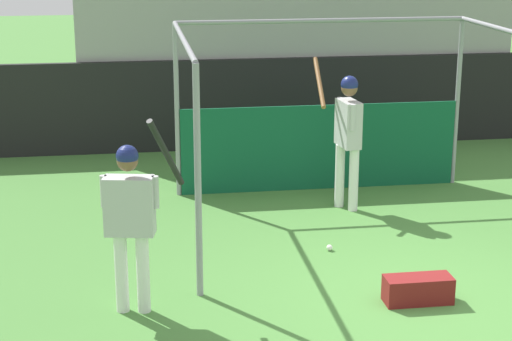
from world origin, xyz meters
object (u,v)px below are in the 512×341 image
at_px(player_waiting, 131,213).
at_px(baseball, 330,248).
at_px(player_batter, 347,128).
at_px(equipment_bag, 418,289).

distance_m(player_waiting, baseball, 2.86).
height_order(player_batter, equipment_bag, player_batter).
xyz_separation_m(player_batter, baseball, (-0.58, -1.53, -1.09)).
xyz_separation_m(player_batter, player_waiting, (-2.90, -2.85, -0.08)).
xyz_separation_m(player_waiting, equipment_bag, (2.89, -0.22, -0.91)).
bearing_deg(player_batter, equipment_bag, 172.93).
bearing_deg(baseball, equipment_bag, -69.90).
relative_size(player_batter, player_waiting, 0.98).
bearing_deg(baseball, player_batter, 69.32).
bearing_deg(player_waiting, equipment_bag, 7.04).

